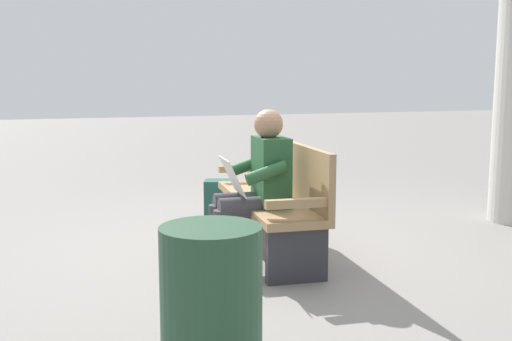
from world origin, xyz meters
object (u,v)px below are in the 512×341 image
at_px(person_seated, 257,183).
at_px(trash_bin, 212,319).
at_px(backpack, 220,200).
at_px(bench_near, 275,196).

relative_size(person_seated, trash_bin, 1.48).
distance_m(backpack, trash_bin, 3.64).
bearing_deg(trash_bin, backpack, -17.72).
xyz_separation_m(person_seated, trash_bin, (-1.88, 0.91, -0.23)).
bearing_deg(bench_near, trash_bin, 158.00).
distance_m(bench_near, person_seated, 0.41).
bearing_deg(bench_near, person_seated, 141.86).
bearing_deg(trash_bin, bench_near, -28.62).
distance_m(person_seated, trash_bin, 2.11).
bearing_deg(bench_near, backpack, 9.62).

